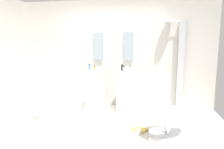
{
  "coord_description": "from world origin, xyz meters",
  "views": [
    {
      "loc": [
        0.82,
        -3.31,
        1.54
      ],
      "look_at": [
        0.15,
        0.55,
        0.95
      ],
      "focal_mm": 32.35,
      "sensor_mm": 36.0,
      "label": 1
    }
  ],
  "objects_px": {
    "coffee_mug": "(139,131)",
    "soap_bottle_grey": "(124,69)",
    "soap_bottle_amber": "(94,68)",
    "lounge_chair": "(166,116)",
    "towel_rack": "(37,91)",
    "soap_bottle_clear": "(131,69)",
    "magazine_ochre": "(140,130)",
    "soap_bottle_blue": "(90,67)",
    "soap_bottle_black": "(122,68)",
    "soap_bottle_white": "(102,67)",
    "pedestal_sink_left": "(95,88)",
    "pedestal_sink_right": "(126,90)",
    "shower_column": "(180,64)"
  },
  "relations": [
    {
      "from": "soap_bottle_grey",
      "to": "soap_bottle_black",
      "type": "relative_size",
      "value": 0.84
    },
    {
      "from": "soap_bottle_amber",
      "to": "soap_bottle_blue",
      "type": "height_order",
      "value": "soap_bottle_blue"
    },
    {
      "from": "towel_rack",
      "to": "soap_bottle_grey",
      "type": "height_order",
      "value": "soap_bottle_grey"
    },
    {
      "from": "lounge_chair",
      "to": "towel_rack",
      "type": "distance_m",
      "value": 2.48
    },
    {
      "from": "coffee_mug",
      "to": "soap_bottle_amber",
      "type": "distance_m",
      "value": 1.78
    },
    {
      "from": "soap_bottle_clear",
      "to": "magazine_ochre",
      "type": "bearing_deg",
      "value": -74.97
    },
    {
      "from": "pedestal_sink_left",
      "to": "soap_bottle_black",
      "type": "xyz_separation_m",
      "value": [
        0.65,
        -0.06,
        0.51
      ]
    },
    {
      "from": "magazine_ochre",
      "to": "pedestal_sink_right",
      "type": "bearing_deg",
      "value": 136.32
    },
    {
      "from": "soap_bottle_blue",
      "to": "soap_bottle_black",
      "type": "bearing_deg",
      "value": -4.96
    },
    {
      "from": "pedestal_sink_left",
      "to": "soap_bottle_blue",
      "type": "relative_size",
      "value": 7.39
    },
    {
      "from": "pedestal_sink_left",
      "to": "pedestal_sink_right",
      "type": "distance_m",
      "value": 0.74
    },
    {
      "from": "shower_column",
      "to": "pedestal_sink_right",
      "type": "bearing_deg",
      "value": -165.88
    },
    {
      "from": "pedestal_sink_left",
      "to": "shower_column",
      "type": "relative_size",
      "value": 0.51
    },
    {
      "from": "soap_bottle_blue",
      "to": "soap_bottle_black",
      "type": "distance_m",
      "value": 0.78
    },
    {
      "from": "lounge_chair",
      "to": "coffee_mug",
      "type": "relative_size",
      "value": 12.32
    },
    {
      "from": "shower_column",
      "to": "soap_bottle_clear",
      "type": "relative_size",
      "value": 16.6
    },
    {
      "from": "towel_rack",
      "to": "soap_bottle_grey",
      "type": "xyz_separation_m",
      "value": [
        1.61,
        0.82,
        0.37
      ]
    },
    {
      "from": "soap_bottle_grey",
      "to": "magazine_ochre",
      "type": "bearing_deg",
      "value": -66.17
    },
    {
      "from": "shower_column",
      "to": "soap_bottle_amber",
      "type": "height_order",
      "value": "shower_column"
    },
    {
      "from": "towel_rack",
      "to": "soap_bottle_amber",
      "type": "relative_size",
      "value": 7.81
    },
    {
      "from": "soap_bottle_clear",
      "to": "soap_bottle_amber",
      "type": "bearing_deg",
      "value": -176.94
    },
    {
      "from": "soap_bottle_grey",
      "to": "soap_bottle_clear",
      "type": "distance_m",
      "value": 0.15
    },
    {
      "from": "towel_rack",
      "to": "coffee_mug",
      "type": "distance_m",
      "value": 2.11
    },
    {
      "from": "soap_bottle_grey",
      "to": "coffee_mug",
      "type": "bearing_deg",
      "value": -69.49
    },
    {
      "from": "soap_bottle_blue",
      "to": "soap_bottle_white",
      "type": "xyz_separation_m",
      "value": [
        0.29,
        0.0,
        -0.0
      ]
    },
    {
      "from": "soap_bottle_blue",
      "to": "soap_bottle_black",
      "type": "height_order",
      "value": "soap_bottle_black"
    },
    {
      "from": "pedestal_sink_left",
      "to": "soap_bottle_grey",
      "type": "height_order",
      "value": "soap_bottle_grey"
    },
    {
      "from": "soap_bottle_amber",
      "to": "soap_bottle_black",
      "type": "height_order",
      "value": "soap_bottle_black"
    },
    {
      "from": "soap_bottle_black",
      "to": "pedestal_sink_left",
      "type": "bearing_deg",
      "value": 174.51
    },
    {
      "from": "pedestal_sink_right",
      "to": "soap_bottle_white",
      "type": "xyz_separation_m",
      "value": [
        -0.58,
        0.01,
        0.51
      ]
    },
    {
      "from": "soap_bottle_blue",
      "to": "magazine_ochre",
      "type": "bearing_deg",
      "value": -41.21
    },
    {
      "from": "magazine_ochre",
      "to": "soap_bottle_white",
      "type": "xyz_separation_m",
      "value": [
        -0.94,
        1.08,
        0.98
      ]
    },
    {
      "from": "pedestal_sink_right",
      "to": "towel_rack",
      "type": "height_order",
      "value": "pedestal_sink_right"
    },
    {
      "from": "soap_bottle_clear",
      "to": "soap_bottle_white",
      "type": "xyz_separation_m",
      "value": [
        -0.68,
        0.11,
        0.01
      ]
    },
    {
      "from": "coffee_mug",
      "to": "soap_bottle_amber",
      "type": "xyz_separation_m",
      "value": [
        -1.07,
        1.07,
        0.95
      ]
    },
    {
      "from": "towel_rack",
      "to": "soap_bottle_amber",
      "type": "bearing_deg",
      "value": 41.13
    },
    {
      "from": "pedestal_sink_left",
      "to": "soap_bottle_clear",
      "type": "distance_m",
      "value": 0.98
    },
    {
      "from": "coffee_mug",
      "to": "soap_bottle_white",
      "type": "bearing_deg",
      "value": 127.15
    },
    {
      "from": "soap_bottle_amber",
      "to": "soap_bottle_grey",
      "type": "xyz_separation_m",
      "value": [
        0.67,
        -0.0,
        0.0
      ]
    },
    {
      "from": "soap_bottle_amber",
      "to": "soap_bottle_white",
      "type": "distance_m",
      "value": 0.21
    },
    {
      "from": "pedestal_sink_left",
      "to": "soap_bottle_white",
      "type": "xyz_separation_m",
      "value": [
        0.16,
        0.01,
        0.51
      ]
    },
    {
      "from": "magazine_ochre",
      "to": "soap_bottle_amber",
      "type": "xyz_separation_m",
      "value": [
        -1.07,
        0.93,
        0.97
      ]
    },
    {
      "from": "soap_bottle_blue",
      "to": "shower_column",
      "type": "bearing_deg",
      "value": 8.15
    },
    {
      "from": "coffee_mug",
      "to": "soap_bottle_black",
      "type": "xyz_separation_m",
      "value": [
        -0.44,
        1.16,
        0.96
      ]
    },
    {
      "from": "lounge_chair",
      "to": "coffee_mug",
      "type": "distance_m",
      "value": 0.53
    },
    {
      "from": "coffee_mug",
      "to": "soap_bottle_black",
      "type": "height_order",
      "value": "soap_bottle_black"
    },
    {
      "from": "soap_bottle_clear",
      "to": "pedestal_sink_right",
      "type": "bearing_deg",
      "value": 133.42
    },
    {
      "from": "lounge_chair",
      "to": "towel_rack",
      "type": "bearing_deg",
      "value": 174.34
    },
    {
      "from": "coffee_mug",
      "to": "soap_bottle_grey",
      "type": "relative_size",
      "value": 0.7
    },
    {
      "from": "coffee_mug",
      "to": "lounge_chair",
      "type": "bearing_deg",
      "value": 0.75
    }
  ]
}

